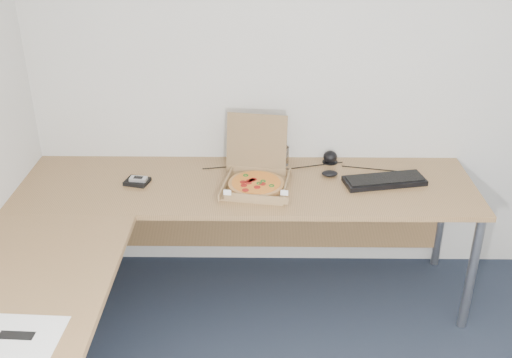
{
  "coord_description": "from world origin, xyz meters",
  "views": [
    {
      "loc": [
        -0.42,
        -1.53,
        2.25
      ],
      "look_at": [
        -0.45,
        1.28,
        0.82
      ],
      "focal_mm": 42.13,
      "sensor_mm": 36.0,
      "label": 1
    }
  ],
  "objects_px": {
    "desk": "(179,229)",
    "pizza_box": "(256,180)",
    "keyboard": "(384,181)",
    "drinking_glass": "(283,156)",
    "wallet": "(137,181)"
  },
  "relations": [
    {
      "from": "pizza_box",
      "to": "wallet",
      "type": "distance_m",
      "value": 0.66
    },
    {
      "from": "keyboard",
      "to": "drinking_glass",
      "type": "bearing_deg",
      "value": 146.04
    },
    {
      "from": "pizza_box",
      "to": "drinking_glass",
      "type": "height_order",
      "value": "pizza_box"
    },
    {
      "from": "desk",
      "to": "wallet",
      "type": "distance_m",
      "value": 0.51
    },
    {
      "from": "keyboard",
      "to": "pizza_box",
      "type": "bearing_deg",
      "value": 172.62
    },
    {
      "from": "desk",
      "to": "drinking_glass",
      "type": "distance_m",
      "value": 0.86
    },
    {
      "from": "keyboard",
      "to": "desk",
      "type": "bearing_deg",
      "value": -169.06
    },
    {
      "from": "drinking_glass",
      "to": "keyboard",
      "type": "bearing_deg",
      "value": -22.67
    },
    {
      "from": "drinking_glass",
      "to": "pizza_box",
      "type": "bearing_deg",
      "value": -119.04
    },
    {
      "from": "desk",
      "to": "pizza_box",
      "type": "height_order",
      "value": "pizza_box"
    },
    {
      "from": "pizza_box",
      "to": "drinking_glass",
      "type": "distance_m",
      "value": 0.32
    },
    {
      "from": "desk",
      "to": "wallet",
      "type": "height_order",
      "value": "wallet"
    },
    {
      "from": "desk",
      "to": "drinking_glass",
      "type": "height_order",
      "value": "drinking_glass"
    },
    {
      "from": "desk",
      "to": "keyboard",
      "type": "height_order",
      "value": "keyboard"
    },
    {
      "from": "drinking_glass",
      "to": "keyboard",
      "type": "xyz_separation_m",
      "value": [
        0.55,
        -0.23,
        -0.04
      ]
    }
  ]
}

